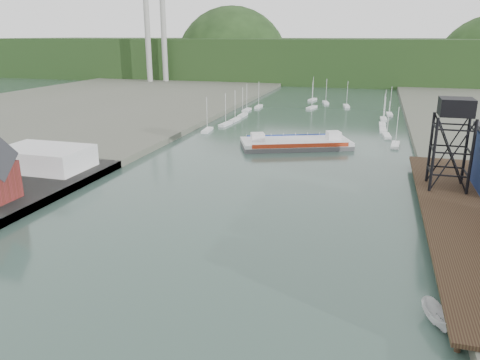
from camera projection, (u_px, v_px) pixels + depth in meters
The scene contains 8 objects.
east_pier at pixel (469, 215), 72.13m from camera, with size 14.00×70.00×2.45m.
white_shed at pixel (45, 158), 97.72m from camera, with size 18.00×12.00×4.50m, color silver.
lift_tower at pixel (455, 113), 80.49m from camera, with size 6.50×6.50×16.00m.
marina_sailboats at pixel (312, 117), 168.12m from camera, with size 57.71×92.65×0.90m.
smokestacks at pixel (156, 32), 273.79m from camera, with size 11.20×8.20×60.00m.
distant_hills at pixel (340, 63), 315.55m from camera, with size 500.00×120.00×80.00m.
chain_ferry at pixel (296, 143), 123.21m from camera, with size 30.41×21.23×4.07m.
motorboat at pixel (437, 316), 47.70m from camera, with size 2.03×5.40×2.08m, color silver.
Camera 1 is at (21.74, -29.48, 28.52)m, focal length 35.00 mm.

